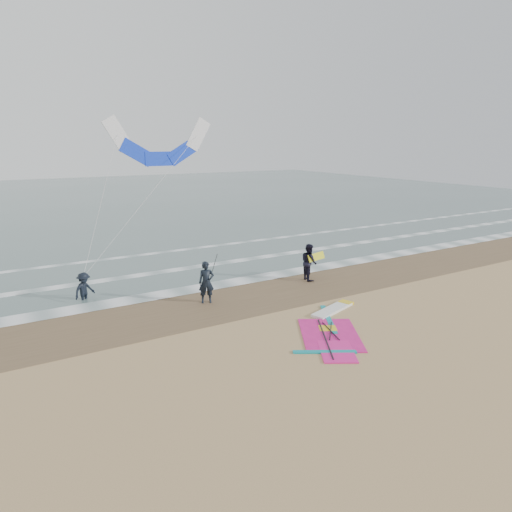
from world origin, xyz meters
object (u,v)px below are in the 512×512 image
windsurf_rig (332,327)px  person_wading (84,283)px  person_standing (206,282)px  surf_kite (160,147)px  person_walking (309,262)px

windsurf_rig → person_wading: bearing=132.6°
windsurf_rig → person_standing: person_standing is taller
windsurf_rig → surf_kite: (-2.44, 12.29, 6.86)m
person_standing → surf_kite: surf_kite is taller
person_wading → windsurf_rig: bearing=-78.4°
person_wading → surf_kite: size_ratio=0.20×
person_walking → windsurf_rig: bearing=161.6°
person_wading → person_walking: bearing=-45.1°
person_standing → person_wading: 5.72m
person_wading → surf_kite: surf_kite is taller
person_wading → surf_kite: bearing=5.0°
windsurf_rig → person_walking: 6.58m
person_wading → person_standing: bearing=-65.1°
windsurf_rig → person_walking: person_walking is taller
person_walking → person_standing: bearing=105.0°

